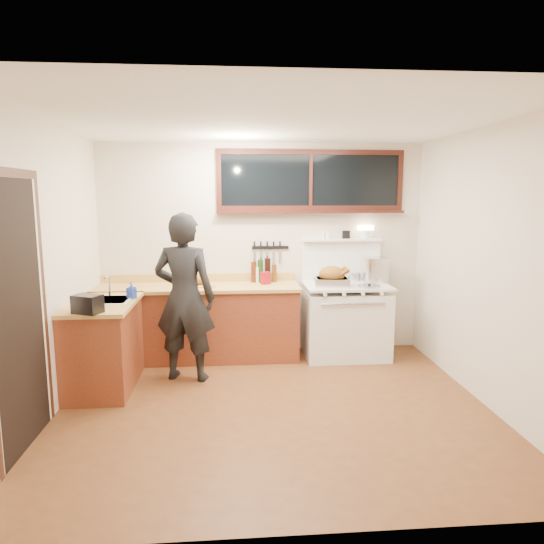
{
  "coord_description": "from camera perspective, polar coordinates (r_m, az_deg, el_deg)",
  "views": [
    {
      "loc": [
        -0.36,
        -4.29,
        1.97
      ],
      "look_at": [
        0.05,
        0.85,
        1.15
      ],
      "focal_mm": 32.0,
      "sensor_mm": 36.0,
      "label": 1
    }
  ],
  "objects": [
    {
      "name": "bottle_cluster",
      "position": [
        6.0,
        -1.04,
        0.09
      ],
      "size": [
        0.32,
        0.07,
        0.3
      ],
      "color": "black",
      "rests_on": "counter_back"
    },
    {
      "name": "cutting_board",
      "position": [
        5.81,
        -8.62,
        -1.16
      ],
      "size": [
        0.42,
        0.35,
        0.13
      ],
      "color": "tan",
      "rests_on": "counter_back"
    },
    {
      "name": "toaster",
      "position": [
        4.75,
        -20.89,
        -3.54
      ],
      "size": [
        0.29,
        0.26,
        0.17
      ],
      "color": "black",
      "rests_on": "counter_left"
    },
    {
      "name": "ground_plane",
      "position": [
        4.74,
        0.23,
        -15.67
      ],
      "size": [
        4.0,
        3.5,
        0.02
      ],
      "primitive_type": "cube",
      "color": "#542E16"
    },
    {
      "name": "saucepan",
      "position": [
        6.19,
        9.68,
        -0.53
      ],
      "size": [
        0.19,
        0.27,
        0.11
      ],
      "color": "silver",
      "rests_on": "vintage_stove"
    },
    {
      "name": "left_doorway",
      "position": [
        4.17,
        -27.53,
        -4.23
      ],
      "size": [
        0.02,
        1.04,
        2.17
      ],
      "color": "black",
      "rests_on": "ground"
    },
    {
      "name": "room_shell",
      "position": [
        4.31,
        0.24,
        4.79
      ],
      "size": [
        4.1,
        3.6,
        2.65
      ],
      "color": "beige",
      "rests_on": "ground"
    },
    {
      "name": "coffee_tin",
      "position": [
        5.87,
        -0.78,
        -0.72
      ],
      "size": [
        0.12,
        0.11,
        0.15
      ],
      "color": "maroon",
      "rests_on": "counter_back"
    },
    {
      "name": "knife_strip",
      "position": [
        6.07,
        -0.36,
        2.81
      ],
      "size": [
        0.46,
        0.03,
        0.28
      ],
      "color": "black",
      "rests_on": "room_shell"
    },
    {
      "name": "soap_bottle",
      "position": [
        5.27,
        -16.21,
        -2.09
      ],
      "size": [
        0.1,
        0.1,
        0.17
      ],
      "color": "#223BAD",
      "rests_on": "counter_left"
    },
    {
      "name": "sink_unit",
      "position": [
        5.28,
        -18.97,
        -3.74
      ],
      "size": [
        0.5,
        0.45,
        0.37
      ],
      "color": "white",
      "rests_on": "counter_left"
    },
    {
      "name": "man",
      "position": [
        5.21,
        -10.25,
        -2.96
      ],
      "size": [
        0.74,
        0.57,
        1.8
      ],
      "color": "black",
      "rests_on": "ground"
    },
    {
      "name": "counter_back",
      "position": [
        5.95,
        -8.7,
        -5.82
      ],
      "size": [
        2.44,
        0.64,
        1.0
      ],
      "color": "maroon",
      "rests_on": "ground"
    },
    {
      "name": "vintage_stove",
      "position": [
        6.05,
        8.63,
        -5.45
      ],
      "size": [
        1.02,
        0.74,
        1.59
      ],
      "color": "white",
      "rests_on": "ground"
    },
    {
      "name": "roast_turkey",
      "position": [
        5.79,
        7.09,
        -0.67
      ],
      "size": [
        0.45,
        0.35,
        0.24
      ],
      "color": "silver",
      "rests_on": "vintage_stove"
    },
    {
      "name": "back_window",
      "position": [
        6.08,
        4.58,
        9.9
      ],
      "size": [
        2.32,
        0.13,
        0.77
      ],
      "color": "black",
      "rests_on": "room_shell"
    },
    {
      "name": "pot_lid",
      "position": [
        5.81,
        11.37,
        -1.63
      ],
      "size": [
        0.27,
        0.27,
        0.04
      ],
      "color": "silver",
      "rests_on": "vintage_stove"
    },
    {
      "name": "stockpot",
      "position": [
        6.15,
        12.22,
        0.26
      ],
      "size": [
        0.43,
        0.43,
        0.31
      ],
      "color": "silver",
      "rests_on": "vintage_stove"
    },
    {
      "name": "pitcher",
      "position": [
        6.03,
        -1.78,
        -0.28
      ],
      "size": [
        0.11,
        0.11,
        0.19
      ],
      "color": "white",
      "rests_on": "counter_back"
    },
    {
      "name": "counter_left",
      "position": [
        5.31,
        -19.16,
        -8.08
      ],
      "size": [
        0.64,
        1.09,
        0.9
      ],
      "color": "maroon",
      "rests_on": "ground"
    }
  ]
}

